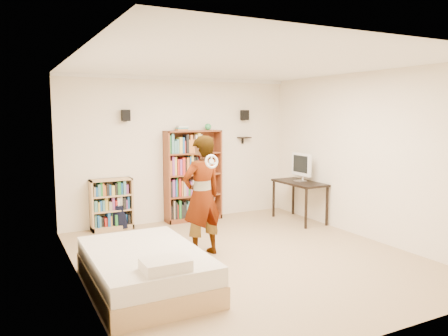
% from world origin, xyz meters
% --- Properties ---
extents(ground, '(4.50, 5.00, 0.01)m').
position_xyz_m(ground, '(0.00, 0.00, 0.00)').
color(ground, tan).
rests_on(ground, ground).
extents(room_shell, '(4.52, 5.02, 2.71)m').
position_xyz_m(room_shell, '(0.00, 0.00, 1.76)').
color(room_shell, white).
rests_on(room_shell, ground).
extents(crown_molding, '(4.50, 5.00, 0.06)m').
position_xyz_m(crown_molding, '(0.00, 0.00, 2.67)').
color(crown_molding, white).
rests_on(crown_molding, room_shell).
extents(speaker_left, '(0.14, 0.12, 0.20)m').
position_xyz_m(speaker_left, '(-1.05, 2.40, 2.00)').
color(speaker_left, black).
rests_on(speaker_left, room_shell).
extents(speaker_right, '(0.14, 0.12, 0.20)m').
position_xyz_m(speaker_right, '(1.35, 2.40, 2.00)').
color(speaker_right, black).
rests_on(speaker_right, room_shell).
extents(wall_shelf, '(0.25, 0.16, 0.02)m').
position_xyz_m(wall_shelf, '(1.35, 2.41, 1.55)').
color(wall_shelf, black).
rests_on(wall_shelf, room_shell).
extents(tall_bookshelf, '(1.08, 0.32, 1.72)m').
position_xyz_m(tall_bookshelf, '(0.19, 2.34, 0.86)').
color(tall_bookshelf, brown).
rests_on(tall_bookshelf, ground).
extents(low_bookshelf, '(0.72, 0.27, 0.90)m').
position_xyz_m(low_bookshelf, '(-1.35, 2.37, 0.45)').
color(low_bookshelf, tan).
rests_on(low_bookshelf, ground).
extents(computer_desk, '(0.55, 1.11, 0.75)m').
position_xyz_m(computer_desk, '(1.95, 1.36, 0.38)').
color(computer_desk, black).
rests_on(computer_desk, ground).
extents(imac, '(0.16, 0.54, 0.53)m').
position_xyz_m(imac, '(2.00, 1.41, 1.02)').
color(imac, white).
rests_on(imac, computer_desk).
extents(daybed, '(1.24, 1.91, 0.56)m').
position_xyz_m(daybed, '(-1.61, -0.42, 0.28)').
color(daybed, silver).
rests_on(daybed, ground).
extents(person, '(0.70, 0.53, 1.73)m').
position_xyz_m(person, '(-0.52, 0.37, 0.86)').
color(person, black).
rests_on(person, ground).
extents(wii_wheel, '(0.19, 0.07, 0.20)m').
position_xyz_m(wii_wheel, '(-0.52, 0.04, 1.39)').
color(wii_wheel, white).
rests_on(wii_wheel, person).
extents(navy_bag, '(0.37, 0.32, 0.43)m').
position_xyz_m(navy_bag, '(-1.26, 2.35, 0.21)').
color(navy_bag, black).
rests_on(navy_bag, ground).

